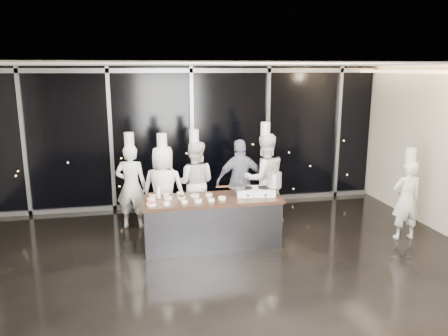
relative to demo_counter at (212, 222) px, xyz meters
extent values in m
plane|color=black|center=(0.00, -0.90, -0.45)|extent=(9.00, 9.00, 0.00)
cube|color=beige|center=(0.00, 2.60, 1.15)|extent=(9.00, 0.02, 3.20)
cube|color=beige|center=(0.00, -4.40, 1.15)|extent=(9.00, 0.02, 3.20)
cube|color=white|center=(0.00, -0.90, 2.75)|extent=(9.00, 7.00, 0.02)
cube|color=black|center=(0.00, 2.54, 1.15)|extent=(8.90, 0.04, 3.18)
cube|color=gray|center=(0.00, 2.49, 2.65)|extent=(8.90, 0.08, 0.10)
cube|color=gray|center=(0.00, 2.49, -0.40)|extent=(8.90, 0.08, 0.10)
cube|color=gray|center=(-3.60, 2.49, 1.15)|extent=(0.08, 0.08, 3.20)
cube|color=gray|center=(-1.80, 2.49, 1.15)|extent=(0.08, 0.08, 3.20)
cube|color=gray|center=(0.00, 2.49, 1.15)|extent=(0.08, 0.08, 3.20)
cube|color=gray|center=(1.80, 2.49, 1.15)|extent=(0.08, 0.08, 3.20)
cube|color=gray|center=(3.60, 2.49, 1.15)|extent=(0.08, 0.08, 3.20)
cube|color=#37373C|center=(0.00, 0.00, -0.03)|extent=(2.40, 0.80, 0.84)
cube|color=#3B2319|center=(0.00, 0.00, 0.42)|extent=(2.46, 0.86, 0.06)
cube|color=silver|center=(0.82, 0.05, 0.51)|extent=(0.73, 0.51, 0.12)
cylinder|color=black|center=(0.65, 0.07, 0.58)|extent=(0.26, 0.26, 0.02)
cylinder|color=black|center=(0.98, 0.03, 0.58)|extent=(0.26, 0.26, 0.02)
cylinder|color=black|center=(0.63, -0.15, 0.50)|extent=(0.04, 0.02, 0.04)
cylinder|color=black|center=(0.94, -0.19, 0.50)|extent=(0.04, 0.02, 0.04)
cylinder|color=gray|center=(0.49, 0.09, 0.61)|extent=(0.36, 0.36, 0.05)
cube|color=#4C2B14|center=(0.22, 0.13, 0.62)|extent=(0.24, 0.06, 0.02)
cylinder|color=#BAB9BC|center=(1.15, -0.01, 0.72)|extent=(0.30, 0.30, 0.27)
cylinder|color=white|center=(-1.07, -0.22, 0.47)|extent=(0.17, 0.17, 0.04)
cylinder|color=#E54326|center=(-1.07, -0.22, 0.49)|extent=(0.14, 0.14, 0.01)
cylinder|color=white|center=(-1.06, 0.04, 0.47)|extent=(0.15, 0.15, 0.04)
cylinder|color=beige|center=(-1.06, 0.04, 0.49)|extent=(0.12, 0.12, 0.01)
cylinder|color=white|center=(-1.01, 0.34, 0.47)|extent=(0.15, 0.15, 0.04)
cylinder|color=#3A1511|center=(-1.01, 0.34, 0.49)|extent=(0.13, 0.13, 0.01)
cylinder|color=white|center=(-0.82, -0.25, 0.47)|extent=(0.12, 0.12, 0.04)
cylinder|color=silver|center=(-0.82, -0.25, 0.49)|extent=(0.10, 0.10, 0.01)
cylinder|color=white|center=(-0.77, 0.07, 0.47)|extent=(0.15, 0.15, 0.04)
cylinder|color=tan|center=(-0.77, 0.07, 0.49)|extent=(0.12, 0.12, 0.01)
cylinder|color=white|center=(-0.79, 0.35, 0.47)|extent=(0.13, 0.13, 0.04)
cylinder|color=#A77053|center=(-0.79, 0.35, 0.49)|extent=(0.10, 0.10, 0.01)
cylinder|color=white|center=(-0.51, -0.20, 0.47)|extent=(0.11, 0.11, 0.04)
cylinder|color=#EEA262|center=(-0.51, -0.20, 0.49)|extent=(0.09, 0.09, 0.01)
cylinder|color=white|center=(-0.53, 0.07, 0.47)|extent=(0.14, 0.14, 0.04)
cylinder|color=black|center=(-0.53, 0.07, 0.49)|extent=(0.12, 0.12, 0.01)
cylinder|color=white|center=(-0.52, 0.30, 0.47)|extent=(0.13, 0.13, 0.04)
cylinder|color=silver|center=(-0.52, 0.30, 0.49)|extent=(0.10, 0.10, 0.01)
cylinder|color=white|center=(-0.27, -0.19, 0.47)|extent=(0.13, 0.13, 0.04)
cylinder|color=#AFA446|center=(-0.27, -0.19, 0.49)|extent=(0.11, 0.11, 0.01)
cylinder|color=white|center=(-0.28, 0.12, 0.47)|extent=(0.16, 0.16, 0.04)
cylinder|color=tan|center=(-0.28, 0.12, 0.49)|extent=(0.13, 0.13, 0.01)
cylinder|color=white|center=(-0.04, -0.19, 0.47)|extent=(0.11, 0.11, 0.04)
cylinder|color=beige|center=(-0.04, -0.19, 0.49)|extent=(0.09, 0.09, 0.01)
cylinder|color=white|center=(-0.03, 0.13, 0.47)|extent=(0.12, 0.12, 0.04)
cylinder|color=#996E45|center=(-0.03, 0.13, 0.49)|extent=(0.10, 0.10, 0.01)
cylinder|color=white|center=(0.17, -0.12, 0.47)|extent=(0.13, 0.13, 0.04)
cylinder|color=#D4CB46|center=(0.17, -0.12, 0.49)|extent=(0.11, 0.11, 0.01)
cylinder|color=white|center=(-0.92, 0.18, 0.53)|extent=(0.06, 0.06, 0.17)
cone|color=white|center=(-0.92, 0.18, 0.65)|extent=(0.05, 0.05, 0.06)
imported|color=white|center=(-1.40, 1.26, 0.40)|extent=(0.70, 0.55, 1.71)
cylinder|color=white|center=(-1.40, 1.26, 1.35)|extent=(0.23, 0.23, 0.26)
imported|color=white|center=(-0.79, 0.90, 0.41)|extent=(0.97, 0.78, 1.72)
cylinder|color=white|center=(-0.79, 0.90, 1.37)|extent=(0.24, 0.24, 0.26)
imported|color=white|center=(-0.13, 1.21, 0.41)|extent=(0.99, 0.87, 1.74)
cylinder|color=white|center=(-0.13, 1.21, 1.38)|extent=(0.24, 0.24, 0.26)
imported|color=black|center=(0.82, 1.16, 0.42)|extent=(1.04, 0.46, 1.74)
imported|color=white|center=(1.29, 1.02, 0.48)|extent=(0.99, 0.82, 1.87)
cylinder|color=white|center=(1.29, 1.02, 1.52)|extent=(0.21, 0.21, 0.26)
imported|color=white|center=(3.61, -0.40, 0.30)|extent=(0.57, 0.39, 1.50)
cylinder|color=white|center=(3.61, -0.40, 1.15)|extent=(0.20, 0.20, 0.26)
camera|label=1|loc=(-1.30, -7.32, 2.70)|focal=35.00mm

